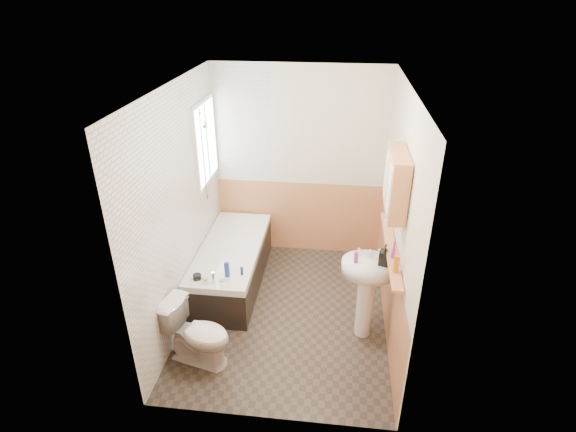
{
  "coord_description": "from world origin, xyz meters",
  "views": [
    {
      "loc": [
        0.49,
        -3.98,
        3.31
      ],
      "look_at": [
        0.0,
        0.15,
        1.15
      ],
      "focal_mm": 28.0,
      "sensor_mm": 36.0,
      "label": 1
    }
  ],
  "objects_px": {
    "bathtub": "(232,264)",
    "pine_shelf": "(391,247)",
    "medicine_cabinet": "(396,183)",
    "toilet": "(198,334)",
    "sink": "(367,283)"
  },
  "relations": [
    {
      "from": "bathtub",
      "to": "pine_shelf",
      "type": "xyz_separation_m",
      "value": [
        1.77,
        -0.67,
        0.77
      ]
    },
    {
      "from": "pine_shelf",
      "to": "medicine_cabinet",
      "type": "height_order",
      "value": "medicine_cabinet"
    },
    {
      "from": "toilet",
      "to": "medicine_cabinet",
      "type": "relative_size",
      "value": 1.06
    },
    {
      "from": "bathtub",
      "to": "sink",
      "type": "xyz_separation_m",
      "value": [
        1.57,
        -0.73,
        0.37
      ]
    },
    {
      "from": "sink",
      "to": "pine_shelf",
      "type": "relative_size",
      "value": 0.71
    },
    {
      "from": "pine_shelf",
      "to": "sink",
      "type": "bearing_deg",
      "value": -164.86
    },
    {
      "from": "toilet",
      "to": "medicine_cabinet",
      "type": "height_order",
      "value": "medicine_cabinet"
    },
    {
      "from": "sink",
      "to": "pine_shelf",
      "type": "xyz_separation_m",
      "value": [
        0.2,
        0.05,
        0.4
      ]
    },
    {
      "from": "bathtub",
      "to": "toilet",
      "type": "relative_size",
      "value": 2.59
    },
    {
      "from": "bathtub",
      "to": "toilet",
      "type": "distance_m",
      "value": 1.3
    },
    {
      "from": "sink",
      "to": "medicine_cabinet",
      "type": "distance_m",
      "value": 1.11
    },
    {
      "from": "sink",
      "to": "medicine_cabinet",
      "type": "height_order",
      "value": "medicine_cabinet"
    },
    {
      "from": "bathtub",
      "to": "pine_shelf",
      "type": "bearing_deg",
      "value": -20.8
    },
    {
      "from": "toilet",
      "to": "medicine_cabinet",
      "type": "bearing_deg",
      "value": -57.32
    },
    {
      "from": "sink",
      "to": "medicine_cabinet",
      "type": "relative_size",
      "value": 1.62
    }
  ]
}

